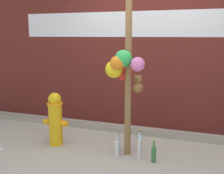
{
  "coord_description": "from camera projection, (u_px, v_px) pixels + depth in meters",
  "views": [
    {
      "loc": [
        1.06,
        -3.38,
        1.63
      ],
      "look_at": [
        -0.21,
        0.21,
        0.93
      ],
      "focal_mm": 45.61,
      "sensor_mm": 36.0,
      "label": 1
    }
  ],
  "objects": [
    {
      "name": "ground_plane",
      "position": [
        122.0,
        160.0,
        3.78
      ],
      "size": [
        14.0,
        14.0,
        0.0
      ],
      "primitive_type": "plane",
      "color": "#ADA899"
    },
    {
      "name": "building_wall",
      "position": [
        150.0,
        28.0,
        4.91
      ],
      "size": [
        10.0,
        0.21,
        3.5
      ],
      "color": "#561E19",
      "rests_on": "ground_plane"
    },
    {
      "name": "curb_strip",
      "position": [
        141.0,
        132.0,
        4.74
      ],
      "size": [
        8.0,
        0.12,
        0.08
      ],
      "primitive_type": "cube",
      "color": "gray",
      "rests_on": "ground_plane"
    },
    {
      "name": "memorial_post",
      "position": [
        125.0,
        54.0,
        3.7
      ],
      "size": [
        0.54,
        0.5,
        2.58
      ],
      "color": "olive",
      "rests_on": "ground_plane"
    },
    {
      "name": "fire_hydrant",
      "position": [
        55.0,
        119.0,
        4.24
      ],
      "size": [
        0.38,
        0.23,
        0.8
      ],
      "color": "gold",
      "rests_on": "ground_plane"
    },
    {
      "name": "bottle_0",
      "position": [
        117.0,
        146.0,
        3.97
      ],
      "size": [
        0.06,
        0.06,
        0.29
      ],
      "color": "#93CCE0",
      "rests_on": "ground_plane"
    },
    {
      "name": "bottle_1",
      "position": [
        154.0,
        153.0,
        3.69
      ],
      "size": [
        0.06,
        0.06,
        0.31
      ],
      "color": "#337038",
      "rests_on": "ground_plane"
    },
    {
      "name": "bottle_2",
      "position": [
        139.0,
        142.0,
        4.09
      ],
      "size": [
        0.08,
        0.08,
        0.31
      ],
      "color": "#B2DBEA",
      "rests_on": "ground_plane"
    },
    {
      "name": "bottle_3",
      "position": [
        117.0,
        147.0,
        3.86
      ],
      "size": [
        0.06,
        0.06,
        0.33
      ],
      "color": "silver",
      "rests_on": "ground_plane"
    },
    {
      "name": "bottle_4",
      "position": [
        139.0,
        148.0,
        3.78
      ],
      "size": [
        0.06,
        0.06,
        0.39
      ],
      "color": "silver",
      "rests_on": "ground_plane"
    },
    {
      "name": "bottle_5",
      "position": [
        128.0,
        141.0,
        4.07
      ],
      "size": [
        0.06,
        0.06,
        0.37
      ],
      "color": "silver",
      "rests_on": "ground_plane"
    },
    {
      "name": "litter_0",
      "position": [
        176.0,
        163.0,
        3.67
      ],
      "size": [
        0.08,
        0.08,
        0.01
      ],
      "primitive_type": "cube",
      "rotation": [
        0.0,
        0.0,
        0.52
      ],
      "color": "tan",
      "rests_on": "ground_plane"
    }
  ]
}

